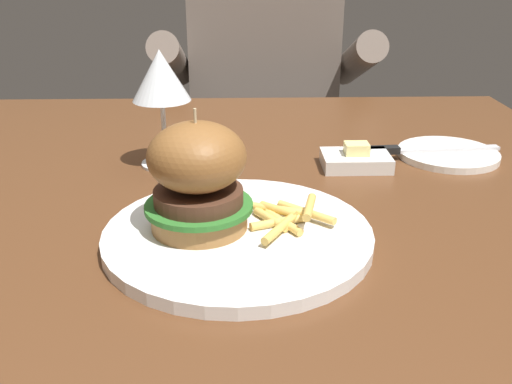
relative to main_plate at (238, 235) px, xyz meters
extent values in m
cube|color=#56331C|center=(-0.02, 0.18, -0.03)|extent=(1.10, 0.90, 0.04)
cylinder|color=#56331C|center=(-0.51, 0.57, -0.40)|extent=(0.06, 0.06, 0.70)
cylinder|color=#56331C|center=(0.47, 0.57, -0.40)|extent=(0.06, 0.06, 0.70)
cylinder|color=white|center=(0.00, 0.00, 0.00)|extent=(0.28, 0.28, 0.01)
cylinder|color=#9E6B38|center=(-0.04, 0.01, 0.02)|extent=(0.10, 0.10, 0.02)
cylinder|color=#2D7028|center=(-0.04, 0.01, 0.03)|extent=(0.11, 0.11, 0.01)
cylinder|color=#4C2D1E|center=(-0.04, 0.01, 0.04)|extent=(0.09, 0.09, 0.02)
ellipsoid|color=brown|center=(-0.04, 0.01, 0.09)|extent=(0.10, 0.10, 0.07)
cylinder|color=#CCB78C|center=(-0.04, 0.01, 0.11)|extent=(0.00, 0.00, 0.05)
cylinder|color=#EABC5B|center=(0.04, 0.01, 0.01)|extent=(0.06, 0.03, 0.01)
cylinder|color=#EABC5B|center=(0.04, 0.01, 0.01)|extent=(0.04, 0.05, 0.01)
cylinder|color=#EABC5B|center=(0.05, 0.03, 0.02)|extent=(0.07, 0.03, 0.01)
cylinder|color=#E0B251|center=(0.04, 0.03, 0.02)|extent=(0.04, 0.04, 0.01)
cylinder|color=#EABC5B|center=(0.05, 0.01, 0.01)|extent=(0.04, 0.05, 0.01)
cylinder|color=#E0B251|center=(0.04, -0.02, 0.02)|extent=(0.04, 0.06, 0.01)
cylinder|color=#EABC5B|center=(0.07, 0.02, 0.02)|extent=(0.06, 0.05, 0.01)
cylinder|color=#E0B251|center=(0.08, 0.01, 0.03)|extent=(0.02, 0.06, 0.01)
cylinder|color=silver|center=(-0.10, 0.24, -0.01)|extent=(0.07, 0.07, 0.00)
cylinder|color=silver|center=(-0.10, 0.24, 0.04)|extent=(0.01, 0.01, 0.09)
cone|color=silver|center=(-0.10, 0.24, 0.12)|extent=(0.08, 0.08, 0.07)
cylinder|color=white|center=(0.31, 0.26, 0.00)|extent=(0.15, 0.15, 0.01)
cube|color=silver|center=(0.31, 0.26, 0.01)|extent=(0.15, 0.03, 0.00)
cube|color=black|center=(0.21, 0.25, 0.01)|extent=(0.06, 0.02, 0.01)
cube|color=white|center=(0.17, 0.22, 0.00)|extent=(0.10, 0.07, 0.02)
cube|color=#F4E58C|center=(0.17, 0.22, 0.02)|extent=(0.03, 0.03, 0.02)
cube|color=#282833|center=(0.06, 0.91, -0.52)|extent=(0.30, 0.22, 0.46)
cube|color=#72665B|center=(0.06, 0.91, -0.03)|extent=(0.36, 0.20, 0.52)
cylinder|color=#72665B|center=(-0.16, 0.83, 0.03)|extent=(0.07, 0.34, 0.18)
cylinder|color=#72665B|center=(0.28, 0.83, 0.03)|extent=(0.07, 0.34, 0.18)
camera|label=1|loc=(0.00, -0.54, 0.28)|focal=40.00mm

